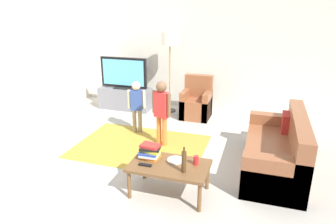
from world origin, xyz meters
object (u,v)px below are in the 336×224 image
child_center (162,107)px  coffee_table (169,168)px  plate (176,160)px  armchair (197,104)px  soda_can (196,160)px  couch (280,153)px  tv (124,73)px  tv_remote (145,165)px  bottle (184,161)px  child_near_tv (137,102)px  floor_lamp (170,43)px  tv_stand (125,99)px  book_stack (150,151)px

child_center → coffee_table: (0.57, -1.37, -0.31)m
coffee_table → plate: (0.05, 0.12, 0.06)m
armchair → plate: bearing=-83.0°
soda_can → plate: size_ratio=0.55×
couch → soda_can: bearing=-138.0°
tv → coffee_table: (2.01, -2.95, -0.48)m
tv_remote → couch: bearing=35.1°
couch → child_center: child_center is taller
couch → bottle: couch is taller
child_near_tv → soda_can: (1.51, -1.65, -0.12)m
floor_lamp → coffee_table: bearing=-72.8°
armchair → plate: (0.35, -2.81, 0.13)m
tv_stand → floor_lamp: (1.04, 0.15, 1.30)m
couch → child_near_tv: bearing=164.3°
soda_can → plate: 0.28m
couch → child_near_tv: child_near_tv is taller
tv_remote → book_stack: bearing=93.6°
floor_lamp → tv_remote: size_ratio=10.47×
bottle → floor_lamp: bearing=110.1°
tv → floor_lamp: floor_lamp is taller
child_center → bottle: 1.69m
tv_stand → child_center: size_ratio=1.06×
child_near_tv → book_stack: bearing=-61.5°
floor_lamp → child_near_tv: bearing=-99.2°
coffee_table → tv_remote: 0.31m
armchair → child_near_tv: (-0.89, -1.18, 0.30)m
child_center → plate: 1.42m
floor_lamp → soda_can: floor_lamp is taller
child_near_tv → child_center: size_ratio=0.88×
soda_can → floor_lamp: bearing=113.1°
couch → floor_lamp: floor_lamp is taller
tv_stand → floor_lamp: floor_lamp is taller
tv_stand → tv_remote: (1.73, -3.09, 0.19)m
couch → tv_remote: bearing=-144.8°
tv_stand → child_center: bearing=-47.9°
book_stack → bottle: bearing=-23.0°
child_near_tv → plate: 2.05m
tv → tv_remote: (1.73, -3.07, -0.42)m
bottle → plate: size_ratio=1.50×
coffee_table → bottle: (0.22, -0.12, 0.19)m
armchair → bottle: armchair is taller
book_stack → tv_remote: bearing=-86.3°
couch → armchair: 2.52m
tv → book_stack: bearing=-59.0°
child_center → soda_can: 1.56m
couch → child_near_tv: (-2.55, 0.72, 0.31)m
coffee_table → plate: bearing=67.3°
floor_lamp → armchair: bearing=-15.9°
armchair → tv_remote: 3.05m
coffee_table → tv: bearing=124.3°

